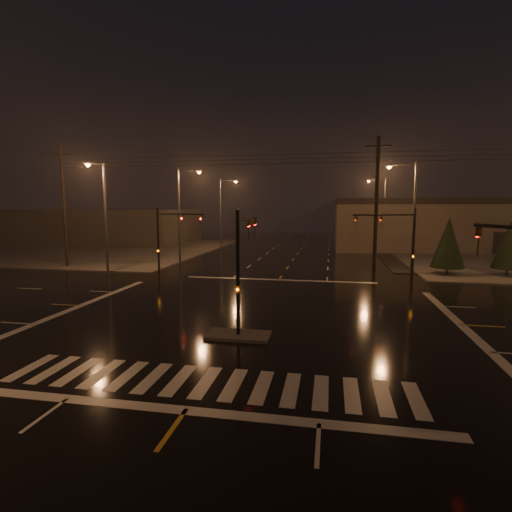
# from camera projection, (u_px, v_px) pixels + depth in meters

# --- Properties ---
(ground) EXTENTS (140.00, 140.00, 0.00)m
(ground) POSITION_uv_depth(u_px,v_px,m) (254.00, 314.00, 22.80)
(ground) COLOR black
(ground) RESTS_ON ground
(sidewalk_nw) EXTENTS (36.00, 36.00, 0.12)m
(sidewalk_nw) POSITION_uv_depth(u_px,v_px,m) (89.00, 249.00, 57.54)
(sidewalk_nw) COLOR #4A4742
(sidewalk_nw) RESTS_ON ground
(median_island) EXTENTS (3.00, 1.60, 0.15)m
(median_island) POSITION_uv_depth(u_px,v_px,m) (238.00, 335.00, 18.89)
(median_island) COLOR #4A4742
(median_island) RESTS_ON ground
(crosswalk) EXTENTS (15.00, 2.60, 0.01)m
(crosswalk) POSITION_uv_depth(u_px,v_px,m) (206.00, 382.00, 14.02)
(crosswalk) COLOR beige
(crosswalk) RESTS_ON ground
(stop_bar_near) EXTENTS (16.00, 0.50, 0.01)m
(stop_bar_near) POSITION_uv_depth(u_px,v_px,m) (186.00, 410.00, 12.07)
(stop_bar_near) COLOR beige
(stop_bar_near) RESTS_ON ground
(stop_bar_far) EXTENTS (16.00, 0.50, 0.01)m
(stop_bar_far) POSITION_uv_depth(u_px,v_px,m) (279.00, 280.00, 33.53)
(stop_bar_far) COLOR beige
(stop_bar_far) RESTS_ON ground
(commercial_block) EXTENTS (30.00, 18.00, 5.60)m
(commercial_block) POSITION_uv_depth(u_px,v_px,m) (103.00, 226.00, 69.82)
(commercial_block) COLOR #45403C
(commercial_block) RESTS_ON ground
(signal_mast_median) EXTENTS (0.25, 4.59, 6.00)m
(signal_mast_median) POSITION_uv_depth(u_px,v_px,m) (242.00, 256.00, 19.34)
(signal_mast_median) COLOR black
(signal_mast_median) RESTS_ON ground
(signal_mast_ne) EXTENTS (4.84, 1.86, 6.00)m
(signal_mast_ne) POSITION_uv_depth(u_px,v_px,m) (401.00, 237.00, 30.48)
(signal_mast_ne) COLOR black
(signal_mast_ne) RESTS_ON ground
(signal_mast_nw) EXTENTS (4.84, 1.86, 6.00)m
(signal_mast_nw) POSITION_uv_depth(u_px,v_px,m) (167.00, 234.00, 33.95)
(signal_mast_nw) COLOR black
(signal_mast_nw) RESTS_ON ground
(streetlight_1) EXTENTS (2.77, 0.32, 10.00)m
(streetlight_1) POSITION_uv_depth(u_px,v_px,m) (182.00, 210.00, 41.68)
(streetlight_1) COLOR #38383A
(streetlight_1) RESTS_ON ground
(streetlight_2) EXTENTS (2.77, 0.32, 10.00)m
(streetlight_2) POSITION_uv_depth(u_px,v_px,m) (222.00, 209.00, 57.29)
(streetlight_2) COLOR #38383A
(streetlight_2) RESTS_ON ground
(streetlight_3) EXTENTS (2.77, 0.32, 10.00)m
(streetlight_3) POSITION_uv_depth(u_px,v_px,m) (411.00, 210.00, 35.64)
(streetlight_3) COLOR #38383A
(streetlight_3) RESTS_ON ground
(streetlight_4) EXTENTS (2.77, 0.32, 10.00)m
(streetlight_4) POSITION_uv_depth(u_px,v_px,m) (383.00, 209.00, 55.15)
(streetlight_4) COLOR #38383A
(streetlight_4) RESTS_ON ground
(streetlight_5) EXTENTS (0.32, 2.77, 10.00)m
(streetlight_5) POSITION_uv_depth(u_px,v_px,m) (103.00, 210.00, 35.92)
(streetlight_5) COLOR #38383A
(streetlight_5) RESTS_ON ground
(utility_pole_0) EXTENTS (2.20, 0.32, 12.00)m
(utility_pole_0) POSITION_uv_depth(u_px,v_px,m) (64.00, 206.00, 39.72)
(utility_pole_0) COLOR black
(utility_pole_0) RESTS_ON ground
(utility_pole_1) EXTENTS (2.20, 0.32, 12.00)m
(utility_pole_1) POSITION_uv_depth(u_px,v_px,m) (376.00, 206.00, 34.23)
(utility_pole_1) COLOR black
(utility_pole_1) RESTS_ON ground
(conifer_0) EXTENTS (2.89, 2.89, 5.21)m
(conifer_0) POSITION_uv_depth(u_px,v_px,m) (448.00, 242.00, 35.44)
(conifer_0) COLOR black
(conifer_0) RESTS_ON ground
(conifer_1) EXTENTS (2.70, 2.70, 4.92)m
(conifer_1) POSITION_uv_depth(u_px,v_px,m) (509.00, 245.00, 34.77)
(conifer_1) COLOR black
(conifer_1) RESTS_ON ground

